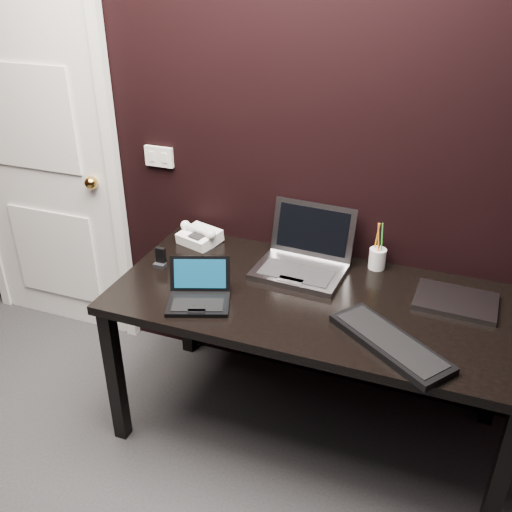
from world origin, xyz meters
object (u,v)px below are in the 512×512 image
at_px(desk_phone, 199,236).
at_px(pen_cup, 377,258).
at_px(door, 39,155).
at_px(silver_laptop, 303,260).
at_px(mobile_phone, 161,259).
at_px(closed_laptop, 456,301).
at_px(netbook, 199,295).
at_px(desk, 314,312).
at_px(ext_keyboard, 390,343).

relative_size(desk_phone, pen_cup, 1.00).
bearing_deg(door, silver_laptop, -6.46).
distance_m(mobile_phone, pen_cup, 0.99).
bearing_deg(mobile_phone, desk_phone, 76.75).
xyz_separation_m(door, closed_laptop, (2.20, -0.22, -0.29)).
distance_m(netbook, pen_cup, 0.83).
bearing_deg(desk_phone, desk, -22.69).
relative_size(closed_laptop, mobile_phone, 3.64).
xyz_separation_m(netbook, silver_laptop, (0.32, 0.41, 0.02)).
xyz_separation_m(desk, mobile_phone, (-0.73, 0.00, 0.11)).
distance_m(door, desk_phone, 1.02).
height_order(silver_laptop, closed_laptop, silver_laptop).
xyz_separation_m(desk, pen_cup, (0.20, 0.34, 0.13)).
bearing_deg(pen_cup, netbook, -139.45).
bearing_deg(ext_keyboard, silver_laptop, 137.11).
bearing_deg(door, closed_laptop, -5.68).
height_order(netbook, desk_phone, netbook).
height_order(closed_laptop, mobile_phone, mobile_phone).
height_order(netbook, silver_laptop, silver_laptop).
xyz_separation_m(ext_keyboard, mobile_phone, (-1.08, 0.23, 0.02)).
bearing_deg(mobile_phone, pen_cup, 19.77).
bearing_deg(ext_keyboard, mobile_phone, 167.88).
bearing_deg(pen_cup, desk, -120.32).
bearing_deg(silver_laptop, door, 173.54).
bearing_deg(desk, netbook, -154.91).
xyz_separation_m(door, desk_phone, (0.98, -0.10, -0.27)).
relative_size(desk, silver_laptop, 4.16).
relative_size(desk, netbook, 5.43).
xyz_separation_m(closed_laptop, mobile_phone, (-1.29, -0.15, 0.02)).
bearing_deg(pen_cup, mobile_phone, -160.23).
relative_size(door, silver_laptop, 5.24).
xyz_separation_m(door, netbook, (1.21, -0.58, -0.27)).
relative_size(netbook, desk_phone, 1.40).
distance_m(desk, netbook, 0.49).
xyz_separation_m(door, pen_cup, (1.85, -0.04, -0.25)).
distance_m(ext_keyboard, desk_phone, 1.13).
xyz_separation_m(desk, closed_laptop, (0.56, 0.16, 0.09)).
height_order(desk, mobile_phone, mobile_phone).
bearing_deg(desk, door, 167.18).
distance_m(desk, desk_phone, 0.73).
bearing_deg(desk_phone, ext_keyboard, -26.49).
relative_size(door, desk, 1.26).
relative_size(door, pen_cup, 9.54).
relative_size(door, mobile_phone, 23.32).
relative_size(silver_laptop, desk_phone, 1.83).
distance_m(closed_laptop, desk_phone, 1.23).
height_order(desk, ext_keyboard, ext_keyboard).
height_order(ext_keyboard, closed_laptop, ext_keyboard).
height_order(door, desk, door).
bearing_deg(pen_cup, silver_laptop, -156.20).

